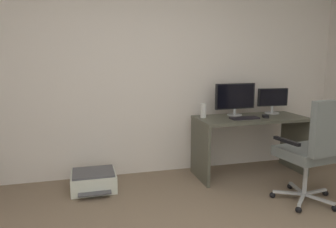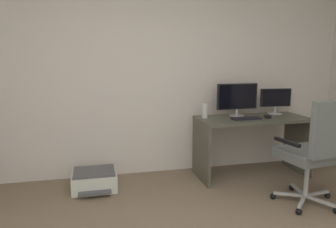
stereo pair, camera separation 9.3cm
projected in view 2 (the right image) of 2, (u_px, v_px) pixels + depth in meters
wall_back at (133, 71)px, 3.82m from camera, size 5.49×0.10×2.54m
desk at (252, 134)px, 3.83m from camera, size 1.32×0.58×0.72m
monitor_main at (237, 98)px, 3.88m from camera, size 0.53×0.18×0.40m
monitor_secondary at (276, 99)px, 4.01m from camera, size 0.40×0.18×0.32m
keyboard at (246, 118)px, 3.68m from camera, size 0.34×0.14×0.02m
computer_mouse at (268, 117)px, 3.75m from camera, size 0.08×0.11×0.03m
desktop_speaker at (205, 111)px, 3.76m from camera, size 0.07×0.07×0.17m
office_chair at (317, 148)px, 2.98m from camera, size 0.64×0.64×1.05m
printer at (94, 180)px, 3.48m from camera, size 0.48×0.48×0.21m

